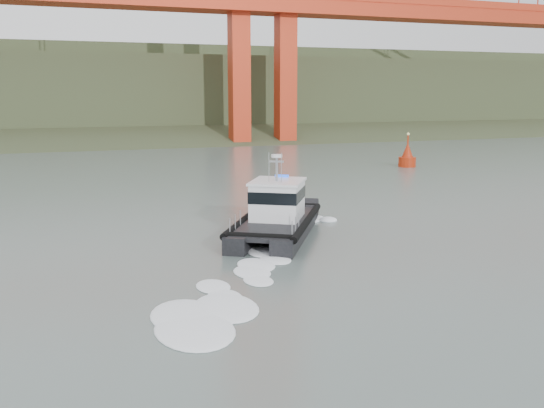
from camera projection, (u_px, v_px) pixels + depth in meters
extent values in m
plane|color=#51605C|center=(348.00, 304.00, 24.41)|extent=(400.00, 400.00, 0.00)
cube|color=#324125|center=(118.00, 140.00, 109.58)|extent=(500.00, 44.72, 16.25)
cube|color=#324125|center=(104.00, 104.00, 134.41)|extent=(500.00, 70.00, 18.00)
cube|color=#324125|center=(95.00, 82.00, 156.65)|extent=(500.00, 60.00, 16.00)
cube|color=#B62F16|center=(122.00, 0.00, 89.85)|extent=(260.00, 6.00, 2.20)
cube|color=black|center=(255.00, 228.00, 36.43)|extent=(6.38, 9.43, 1.12)
cube|color=black|center=(297.00, 230.00, 35.94)|extent=(6.38, 9.43, 1.12)
cube|color=black|center=(274.00, 223.00, 35.65)|extent=(7.81, 9.54, 0.23)
cube|color=white|center=(278.00, 201.00, 36.34)|extent=(4.15, 4.34, 2.15)
cube|color=black|center=(278.00, 194.00, 36.27)|extent=(4.23, 4.41, 0.70)
cube|color=white|center=(278.00, 182.00, 36.13)|extent=(4.41, 4.59, 0.15)
cylinder|color=#909398|center=(277.00, 169.00, 35.72)|extent=(0.15, 0.15, 1.68)
cylinder|color=white|center=(277.00, 156.00, 35.57)|extent=(0.66, 0.66, 0.17)
cylinder|color=#A1240B|center=(407.00, 163.00, 69.65)|extent=(1.99, 1.99, 1.32)
cone|color=#A1240B|center=(408.00, 151.00, 69.41)|extent=(1.55, 1.55, 1.99)
cylinder|color=#A1240B|center=(408.00, 140.00, 69.17)|extent=(0.18, 0.18, 1.10)
sphere|color=#E5D87F|center=(408.00, 134.00, 69.05)|extent=(0.33, 0.33, 0.33)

